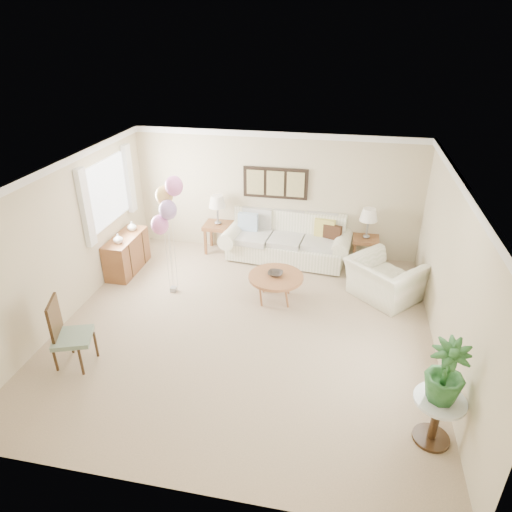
# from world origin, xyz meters

# --- Properties ---
(ground_plane) EXTENTS (6.00, 6.00, 0.00)m
(ground_plane) POSITION_xyz_m (0.00, 0.00, 0.00)
(ground_plane) COLOR tan
(room_shell) EXTENTS (6.04, 6.04, 2.60)m
(room_shell) POSITION_xyz_m (-0.11, 0.09, 1.63)
(room_shell) COLOR #C7B796
(room_shell) RESTS_ON ground
(wall_art_triptych) EXTENTS (1.35, 0.06, 0.65)m
(wall_art_triptych) POSITION_xyz_m (0.00, 2.96, 1.55)
(wall_art_triptych) COLOR black
(wall_art_triptych) RESTS_ON ground
(sofa) EXTENTS (2.74, 1.22, 0.98)m
(sofa) POSITION_xyz_m (0.32, 2.66, 0.39)
(sofa) COLOR white
(sofa) RESTS_ON ground
(end_table_left) EXTENTS (0.59, 0.54, 0.64)m
(end_table_left) POSITION_xyz_m (-1.19, 2.71, 0.54)
(end_table_left) COLOR brown
(end_table_left) RESTS_ON ground
(end_table_right) EXTENTS (0.53, 0.48, 0.57)m
(end_table_right) POSITION_xyz_m (1.94, 2.77, 0.48)
(end_table_right) COLOR brown
(end_table_right) RESTS_ON ground
(lamp_left) EXTENTS (0.36, 0.36, 0.64)m
(lamp_left) POSITION_xyz_m (-1.19, 2.71, 1.13)
(lamp_left) COLOR gray
(lamp_left) RESTS_ON end_table_left
(lamp_right) EXTENTS (0.36, 0.36, 0.64)m
(lamp_right) POSITION_xyz_m (1.94, 2.77, 1.06)
(lamp_right) COLOR gray
(lamp_right) RESTS_ON end_table_right
(coffee_table) EXTENTS (0.99, 0.99, 0.50)m
(coffee_table) POSITION_xyz_m (0.35, 0.98, 0.46)
(coffee_table) COLOR #A3643E
(coffee_table) RESTS_ON ground
(decor_bowl) EXTENTS (0.28, 0.28, 0.07)m
(decor_bowl) POSITION_xyz_m (0.34, 0.99, 0.53)
(decor_bowl) COLOR #322B26
(decor_bowl) RESTS_ON coffee_table
(armchair) EXTENTS (1.53, 1.52, 0.75)m
(armchair) POSITION_xyz_m (2.25, 1.43, 0.37)
(armchair) COLOR white
(armchair) RESTS_ON ground
(side_table) EXTENTS (0.60, 0.60, 0.65)m
(side_table) POSITION_xyz_m (2.70, -1.75, 0.49)
(side_table) COLOR silver
(side_table) RESTS_ON ground
(potted_plant) EXTENTS (0.50, 0.50, 0.79)m
(potted_plant) POSITION_xyz_m (2.69, -1.74, 1.04)
(potted_plant) COLOR #1B501D
(potted_plant) RESTS_ON side_table
(accent_chair) EXTENTS (0.66, 0.66, 1.05)m
(accent_chair) POSITION_xyz_m (-2.31, -1.32, 0.55)
(accent_chair) COLOR slate
(accent_chair) RESTS_ON ground
(credenza) EXTENTS (0.46, 1.20, 0.74)m
(credenza) POSITION_xyz_m (-2.76, 1.50, 0.37)
(credenza) COLOR brown
(credenza) RESTS_ON ground
(vase_white) EXTENTS (0.20, 0.20, 0.19)m
(vase_white) POSITION_xyz_m (-2.74, 1.22, 0.83)
(vase_white) COLOR white
(vase_white) RESTS_ON credenza
(vase_sage) EXTENTS (0.21, 0.21, 0.19)m
(vase_sage) POSITION_xyz_m (-2.74, 1.82, 0.83)
(vase_sage) COLOR silver
(vase_sage) RESTS_ON credenza
(balloon_cluster) EXTENTS (0.57, 0.52, 2.23)m
(balloon_cluster) POSITION_xyz_m (-1.56, 0.90, 1.72)
(balloon_cluster) COLOR gray
(balloon_cluster) RESTS_ON ground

